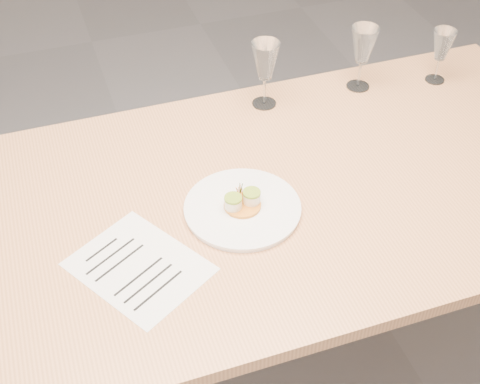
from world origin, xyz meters
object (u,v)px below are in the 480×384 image
object	(u,v)px
dinner_plate	(243,207)
wine_glass_1	(363,46)
recipe_sheet	(139,267)
wine_glass_2	(442,46)
dining_table	(198,225)
wine_glass_0	(265,62)

from	to	relation	value
dinner_plate	wine_glass_1	world-z (taller)	wine_glass_1
recipe_sheet	dinner_plate	bearing A→B (deg)	-11.72
recipe_sheet	wine_glass_2	xyz separation A→B (m)	(1.12, 0.50, 0.13)
dining_table	dinner_plate	size ratio (longest dim) A/B	7.72
wine_glass_1	wine_glass_0	bearing A→B (deg)	178.72
dining_table	wine_glass_1	distance (m)	0.80
wine_glass_2	dinner_plate	bearing A→B (deg)	-154.54
wine_glass_2	dining_table	bearing A→B (deg)	-160.03
wine_glass_2	wine_glass_0	bearing A→B (deg)	174.62
dining_table	dinner_plate	xyz separation A→B (m)	(0.11, -0.05, 0.08)
dining_table	wine_glass_1	size ratio (longest dim) A/B	11.14
wine_glass_0	wine_glass_2	distance (m)	0.59
dinner_plate	wine_glass_0	distance (m)	0.52
dinner_plate	wine_glass_0	xyz separation A→B (m)	(0.23, 0.45, 0.14)
dining_table	wine_glass_2	distance (m)	1.01
recipe_sheet	wine_glass_0	xyz separation A→B (m)	(0.53, 0.55, 0.15)
recipe_sheet	wine_glass_1	world-z (taller)	wine_glass_1
dining_table	wine_glass_0	distance (m)	0.56
dinner_plate	recipe_sheet	world-z (taller)	dinner_plate
recipe_sheet	wine_glass_1	distance (m)	1.03
dinner_plate	wine_glass_2	distance (m)	0.91
wine_glass_0	wine_glass_1	xyz separation A→B (m)	(0.33, -0.01, -0.00)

